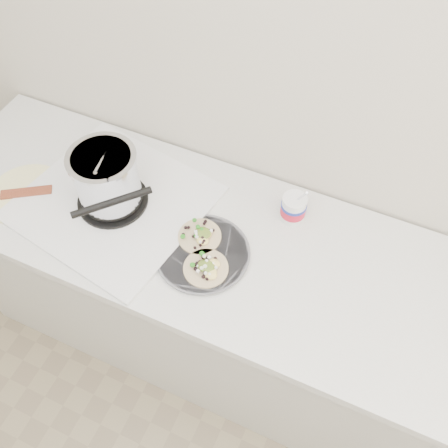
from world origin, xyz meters
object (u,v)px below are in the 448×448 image
at_px(tub, 295,206).
at_px(bacon_plate, 27,194).
at_px(stove, 109,186).
at_px(taco_plate, 203,252).

relative_size(tub, bacon_plate, 0.71).
xyz_separation_m(stove, bacon_plate, (-0.30, -0.09, -0.09)).
bearing_deg(tub, stove, -161.37).
bearing_deg(taco_plate, stove, 170.52).
distance_m(stove, tub, 0.62).
bearing_deg(taco_plate, bacon_plate, -177.49).
bearing_deg(stove, taco_plate, 0.36).
relative_size(stove, taco_plate, 2.22).
xyz_separation_m(taco_plate, bacon_plate, (-0.67, -0.03, -0.01)).
bearing_deg(bacon_plate, stove, 17.09).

